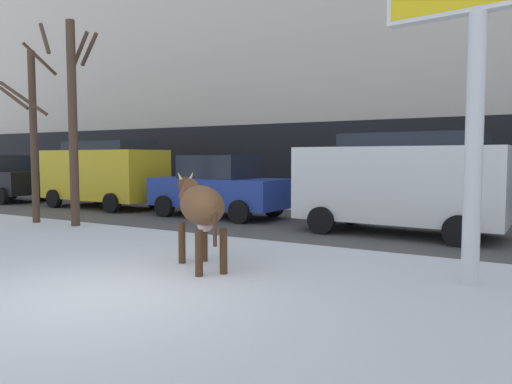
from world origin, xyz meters
name	(u,v)px	position (x,y,z in m)	size (l,w,h in m)	color
ground_plane	(94,296)	(0.00, 0.00, 0.00)	(120.00, 120.00, 0.00)	white
road_strip	(319,224)	(0.00, 7.55, 0.00)	(60.00, 5.60, 0.01)	#514F4C
building_facade	(391,33)	(0.00, 14.43, 6.48)	(44.00, 6.10, 13.00)	beige
cow_brown	(200,207)	(0.23, 1.98, 0.99)	(1.77, 1.46, 1.54)	brown
car_black_hatchback	(6,178)	(-13.47, 7.45, 0.93)	(3.58, 2.05, 1.86)	black
car_yellow_van	(104,173)	(-8.17, 7.69, 1.24)	(4.68, 2.29, 2.32)	gold
car_blue_sedan	(219,187)	(-3.23, 7.58, 0.91)	(4.28, 2.13, 1.84)	#233D9E
car_white_van	(400,181)	(2.21, 6.99, 1.24)	(4.68, 2.29, 2.32)	white
pedestrian_near_billboard	(339,186)	(-0.45, 10.26, 0.88)	(0.36, 0.24, 1.73)	#282833
bare_tree_left_lot	(72,115)	(-5.43, 4.17, 2.87)	(1.53, 1.55, 5.25)	#4C3828
bare_tree_right_lot	(33,131)	(-6.84, 4.02, 2.50)	(1.41, 1.26, 4.71)	#4C3828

